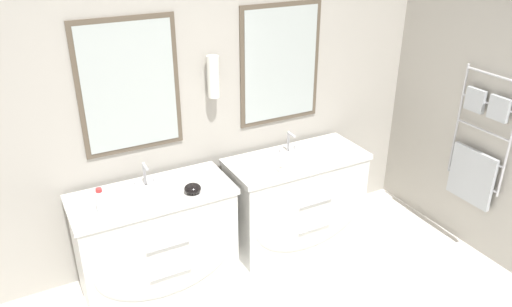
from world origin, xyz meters
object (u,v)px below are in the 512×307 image
Objects in this scene: vanity_right at (297,200)px; amenity_bowl at (193,188)px; vanity_left at (157,240)px; toiletry_bottle at (100,201)px.

vanity_right is 1.05m from amenity_bowl.
vanity_left is 1.00× the size of vanity_right.
vanity_left is 1.21m from vanity_right.
vanity_left is 0.51m from amenity_bowl.
toiletry_bottle reaches higher than amenity_bowl.
toiletry_bottle is at bearing -178.10° from vanity_right.
vanity_right is 1.64m from toiletry_bottle.
vanity_right is at bearing 1.90° from toiletry_bottle.
toiletry_bottle is 1.43× the size of amenity_bowl.
vanity_right is at bearing 6.73° from amenity_bowl.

